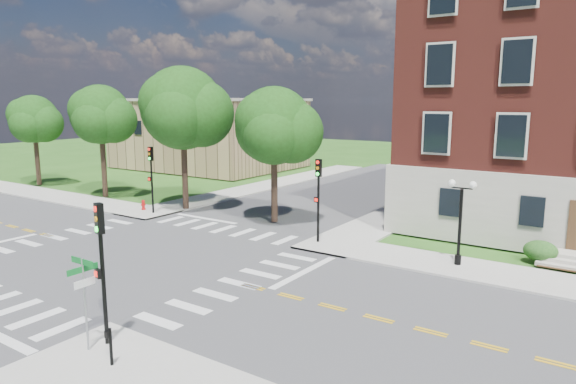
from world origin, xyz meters
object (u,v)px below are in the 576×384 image
Objects in this scene: street_sign_pole at (84,286)px; push_button_post at (110,345)px; traffic_signal_se at (101,256)px; traffic_signal_ne at (318,189)px; twin_lamp_west at (460,217)px; fire_hydrant at (143,205)px; traffic_signal_nw at (151,171)px.

push_button_post is at bearing -8.69° from street_sign_pole.
traffic_signal_se is 1.00× the size of traffic_signal_ne.
twin_lamp_west is 23.34m from fire_hydrant.
traffic_signal_se and traffic_signal_ne have the same top height.
traffic_signal_nw is 1.13× the size of twin_lamp_west.
traffic_signal_ne reaches higher than twin_lamp_west.
traffic_signal_nw is 21.13m from street_sign_pole.
traffic_signal_ne reaches higher than push_button_post.
street_sign_pole is at bearing -45.02° from fire_hydrant.
traffic_signal_ne is 1.55× the size of street_sign_pole.
fire_hydrant is (-23.25, 0.07, -2.06)m from twin_lamp_west.
push_button_post is at bearing -110.65° from twin_lamp_west.
traffic_signal_ne is at bearing 92.20° from traffic_signal_se.
traffic_signal_se is at bearing 147.71° from push_button_post.
traffic_signal_ne is at bearing -0.10° from traffic_signal_nw.
traffic_signal_nw is at bearing -179.30° from twin_lamp_west.
twin_lamp_west is at bearing 64.11° from traffic_signal_se.
street_sign_pole is 22.41m from fire_hydrant.
fire_hydrant is at bearing 134.98° from street_sign_pole.
traffic_signal_se is 22.17m from fire_hydrant.
twin_lamp_west is at bearing 64.62° from street_sign_pole.
traffic_signal_nw is (-13.92, 0.02, 0.00)m from traffic_signal_ne.
fire_hydrant is (-17.24, 16.02, -0.33)m from push_button_post.
street_sign_pole reaches higher than fire_hydrant.
street_sign_pole is 2.58× the size of push_button_post.
street_sign_pole is at bearing 171.31° from push_button_post.
traffic_signal_nw is at bearing 179.90° from traffic_signal_ne.
fire_hydrant is at bearing 136.34° from traffic_signal_se.
street_sign_pole is at bearing -47.12° from traffic_signal_nw.
twin_lamp_west is (21.83, 0.27, -0.66)m from traffic_signal_nw.
traffic_signal_ne is 6.40× the size of fire_hydrant.
twin_lamp_west is 5.64× the size of fire_hydrant.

